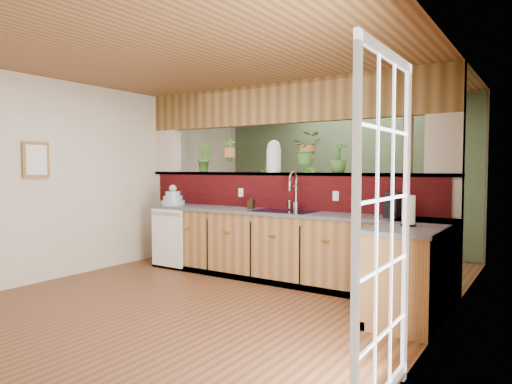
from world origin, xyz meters
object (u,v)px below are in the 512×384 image
Objects in this scene: paper_towel at (409,211)px; shelving_console at (291,220)px; dish_stack at (173,199)px; faucet at (294,189)px; coffee_maker at (392,206)px; soap_dispenser at (251,202)px; glass_jar at (274,156)px.

shelving_console is at bearing 134.48° from paper_towel.
paper_towel is (3.54, -0.54, 0.05)m from dish_stack.
coffee_maker is (1.31, -0.13, -0.15)m from faucet.
paper_towel is at bearing -57.93° from shelving_console.
dish_stack is 3.59m from paper_towel.
shelving_console is (-2.52, 2.26, -0.53)m from coffee_maker.
shelving_console is at bearing 119.61° from faucet.
dish_stack is 3.19m from coffee_maker.
faucet is at bearing 173.52° from coffee_maker.
shelving_console is at bearing 74.13° from dish_stack.
faucet is 1.91m from dish_stack.
soap_dispenser is at bearing -170.46° from faucet.
coffee_maker is at bearing -11.53° from glass_jar.
faucet is 1.46× the size of dish_stack.
coffee_maker is at bearing 2.14° from dish_stack.
coffee_maker is 0.75m from paper_towel.
paper_towel is at bearing -62.77° from coffee_maker.
dish_stack is 1.64m from glass_jar.
dish_stack is 2.52m from shelving_console.
paper_towel is 2.41m from glass_jar.
paper_towel is at bearing -17.13° from soap_dispenser.
coffee_maker is at bearing -5.83° from faucet.
paper_towel is 0.70× the size of glass_jar.
coffee_maker is at bearing 117.88° from paper_towel.
soap_dispenser is at bearing -116.19° from glass_jar.
glass_jar reaches higher than soap_dispenser.
soap_dispenser is (-0.60, -0.10, -0.18)m from faucet.
glass_jar reaches higher than faucet.
dish_stack reaches higher than shelving_console.
soap_dispenser is (1.28, 0.15, -0.00)m from dish_stack.
glass_jar is 2.33m from shelving_console.
shelving_console is (-0.61, 2.22, -0.49)m from soap_dispenser.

